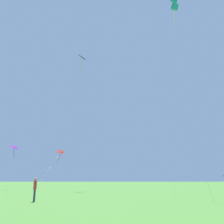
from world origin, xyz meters
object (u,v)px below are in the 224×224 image
(kite_red_high, at_px, (59,154))
(kite_black_large, at_px, (82,63))
(kite_teal_box, at_px, (174,4))
(person_in_red_shirt, at_px, (35,187))
(kite_purple_streamer, at_px, (14,149))

(kite_red_high, bearing_deg, kite_black_large, 52.26)
(kite_black_large, distance_m, kite_teal_box, 22.66)
(kite_red_high, relative_size, person_in_red_shirt, 6.57)
(kite_teal_box, distance_m, kite_red_high, 29.24)
(kite_purple_streamer, bearing_deg, kite_black_large, 24.94)
(kite_red_high, height_order, kite_purple_streamer, kite_purple_streamer)
(kite_red_high, bearing_deg, kite_purple_streamer, -172.17)
(kite_teal_box, xyz_separation_m, person_in_red_shirt, (-14.26, -10.31, -23.84))
(kite_red_high, bearing_deg, person_in_red_shirt, -83.01)
(kite_black_large, height_order, kite_red_high, kite_black_large)
(kite_black_large, bearing_deg, kite_red_high, -127.74)
(kite_purple_streamer, height_order, person_in_red_shirt, kite_purple_streamer)
(kite_purple_streamer, bearing_deg, person_in_red_shirt, -65.94)
(kite_teal_box, bearing_deg, person_in_red_shirt, -144.14)
(kite_teal_box, relative_size, kite_red_high, 2.45)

